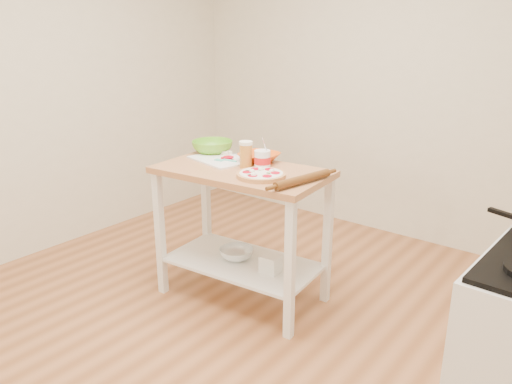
{
  "coord_description": "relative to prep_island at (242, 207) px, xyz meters",
  "views": [
    {
      "loc": [
        1.71,
        -1.74,
        1.74
      ],
      "look_at": [
        -0.09,
        0.53,
        0.79
      ],
      "focal_mm": 35.0,
      "sensor_mm": 36.0,
      "label": 1
    }
  ],
  "objects": [
    {
      "name": "room_shell",
      "position": [
        0.23,
        -0.57,
        0.71
      ],
      "size": [
        4.04,
        4.54,
        2.74
      ],
      "color": "#A7683D",
      "rests_on": "ground"
    },
    {
      "name": "prep_island",
      "position": [
        0.0,
        0.0,
        0.0
      ],
      "size": [
        1.13,
        0.69,
        0.9
      ],
      "rotation": [
        0.0,
        0.0,
        0.1
      ],
      "color": "#B37749",
      "rests_on": "ground"
    },
    {
      "name": "pizza",
      "position": [
        0.21,
        -0.07,
        0.27
      ],
      "size": [
        0.29,
        0.29,
        0.05
      ],
      "rotation": [
        0.0,
        0.0,
        0.29
      ],
      "color": "tan",
      "rests_on": "prep_island"
    },
    {
      "name": "cutting_board",
      "position": [
        -0.24,
        0.09,
        0.26
      ],
      "size": [
        0.46,
        0.38,
        0.04
      ],
      "rotation": [
        0.0,
        0.0,
        -0.22
      ],
      "color": "white",
      "rests_on": "prep_island"
    },
    {
      "name": "spatula",
      "position": [
        -0.18,
        0.05,
        0.27
      ],
      "size": [
        0.15,
        0.06,
        0.01
      ],
      "rotation": [
        0.0,
        0.0,
        0.11
      ],
      "color": "#4CCAB2",
      "rests_on": "cutting_board"
    },
    {
      "name": "knife",
      "position": [
        -0.35,
        0.16,
        0.27
      ],
      "size": [
        0.23,
        0.17,
        0.01
      ],
      "rotation": [
        0.0,
        0.0,
        0.55
      ],
      "color": "silver",
      "rests_on": "cutting_board"
    },
    {
      "name": "orange_bowl",
      "position": [
        -0.02,
        0.2,
        0.29
      ],
      "size": [
        0.26,
        0.26,
        0.06
      ],
      "primitive_type": "imported",
      "rotation": [
        0.0,
        0.0,
        0.04
      ],
      "color": "#D65213",
      "rests_on": "prep_island"
    },
    {
      "name": "green_bowl",
      "position": [
        -0.42,
        0.19,
        0.3
      ],
      "size": [
        0.31,
        0.31,
        0.09
      ],
      "primitive_type": "imported",
      "rotation": [
        0.0,
        0.0,
        0.08
      ],
      "color": "#61AD25",
      "rests_on": "prep_island"
    },
    {
      "name": "beer_pint",
      "position": [
        0.0,
        0.04,
        0.34
      ],
      "size": [
        0.08,
        0.08,
        0.17
      ],
      "color": "#C47D2D",
      "rests_on": "prep_island"
    },
    {
      "name": "yogurt_tub",
      "position": [
        0.11,
        0.06,
        0.32
      ],
      "size": [
        0.1,
        0.1,
        0.22
      ],
      "color": "white",
      "rests_on": "prep_island"
    },
    {
      "name": "rolling_pin",
      "position": [
        0.48,
        -0.03,
        0.28
      ],
      "size": [
        0.13,
        0.42,
        0.05
      ],
      "primitive_type": "cylinder",
      "rotation": [
        1.57,
        0.0,
        -0.19
      ],
      "color": "brown",
      "rests_on": "prep_island"
    },
    {
      "name": "shelf_glass_bowl",
      "position": [
        -0.06,
        0.01,
        -0.35
      ],
      "size": [
        0.25,
        0.25,
        0.07
      ],
      "primitive_type": "imported",
      "rotation": [
        0.0,
        0.0,
        -0.09
      ],
      "color": "silver",
      "rests_on": "prep_island"
    },
    {
      "name": "shelf_bin",
      "position": [
        0.24,
        -0.01,
        -0.33
      ],
      "size": [
        0.12,
        0.12,
        0.11
      ],
      "primitive_type": "cube",
      "rotation": [
        0.0,
        0.0,
        0.1
      ],
      "color": "white",
      "rests_on": "prep_island"
    }
  ]
}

